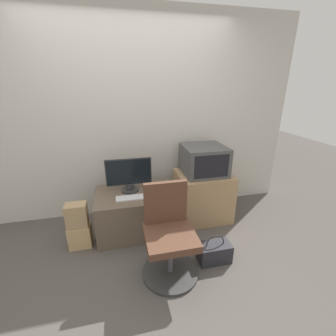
{
  "coord_description": "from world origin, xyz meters",
  "views": [
    {
      "loc": [
        -0.21,
        -1.63,
        1.73
      ],
      "look_at": [
        0.37,
        0.87,
        0.76
      ],
      "focal_mm": 24.0,
      "sensor_mm": 36.0,
      "label": 1
    }
  ],
  "objects_px": {
    "mouse": "(155,195)",
    "crt_tv": "(204,160)",
    "cardboard_box_lower": "(80,236)",
    "main_monitor": "(129,175)",
    "office_chair": "(169,238)",
    "keyboard": "(133,197)",
    "handbag": "(214,252)"
  },
  "relations": [
    {
      "from": "cardboard_box_lower",
      "to": "crt_tv",
      "type": "bearing_deg",
      "value": 10.72
    },
    {
      "from": "office_chair",
      "to": "cardboard_box_lower",
      "type": "xyz_separation_m",
      "value": [
        -0.89,
        0.56,
        -0.24
      ]
    },
    {
      "from": "keyboard",
      "to": "cardboard_box_lower",
      "type": "height_order",
      "value": "keyboard"
    },
    {
      "from": "crt_tv",
      "to": "office_chair",
      "type": "distance_m",
      "value": 1.16
    },
    {
      "from": "cardboard_box_lower",
      "to": "mouse",
      "type": "bearing_deg",
      "value": 2.19
    },
    {
      "from": "main_monitor",
      "to": "crt_tv",
      "type": "relative_size",
      "value": 1.02
    },
    {
      "from": "main_monitor",
      "to": "keyboard",
      "type": "relative_size",
      "value": 1.43
    },
    {
      "from": "mouse",
      "to": "cardboard_box_lower",
      "type": "height_order",
      "value": "mouse"
    },
    {
      "from": "cardboard_box_lower",
      "to": "handbag",
      "type": "bearing_deg",
      "value": -21.7
    },
    {
      "from": "mouse",
      "to": "crt_tv",
      "type": "xyz_separation_m",
      "value": [
        0.68,
        0.26,
        0.29
      ]
    },
    {
      "from": "mouse",
      "to": "handbag",
      "type": "relative_size",
      "value": 0.19
    },
    {
      "from": "keyboard",
      "to": "mouse",
      "type": "bearing_deg",
      "value": -3.92
    },
    {
      "from": "office_chair",
      "to": "cardboard_box_lower",
      "type": "relative_size",
      "value": 3.36
    },
    {
      "from": "mouse",
      "to": "crt_tv",
      "type": "distance_m",
      "value": 0.78
    },
    {
      "from": "main_monitor",
      "to": "mouse",
      "type": "height_order",
      "value": "main_monitor"
    },
    {
      "from": "main_monitor",
      "to": "crt_tv",
      "type": "xyz_separation_m",
      "value": [
        0.95,
        0.04,
        0.11
      ]
    },
    {
      "from": "keyboard",
      "to": "main_monitor",
      "type": "bearing_deg",
      "value": 94.7
    },
    {
      "from": "keyboard",
      "to": "cardboard_box_lower",
      "type": "bearing_deg",
      "value": -175.23
    },
    {
      "from": "crt_tv",
      "to": "handbag",
      "type": "height_order",
      "value": "crt_tv"
    },
    {
      "from": "mouse",
      "to": "cardboard_box_lower",
      "type": "relative_size",
      "value": 0.24
    },
    {
      "from": "cardboard_box_lower",
      "to": "main_monitor",
      "type": "bearing_deg",
      "value": 22.92
    },
    {
      "from": "crt_tv",
      "to": "handbag",
      "type": "bearing_deg",
      "value": -101.49
    },
    {
      "from": "cardboard_box_lower",
      "to": "handbag",
      "type": "height_order",
      "value": "handbag"
    },
    {
      "from": "mouse",
      "to": "handbag",
      "type": "distance_m",
      "value": 0.88
    },
    {
      "from": "main_monitor",
      "to": "crt_tv",
      "type": "bearing_deg",
      "value": 2.52
    },
    {
      "from": "crt_tv",
      "to": "office_chair",
      "type": "relative_size",
      "value": 0.6
    },
    {
      "from": "crt_tv",
      "to": "cardboard_box_lower",
      "type": "distance_m",
      "value": 1.72
    },
    {
      "from": "keyboard",
      "to": "cardboard_box_lower",
      "type": "xyz_separation_m",
      "value": [
        -0.61,
        -0.05,
        -0.39
      ]
    },
    {
      "from": "crt_tv",
      "to": "office_chair",
      "type": "height_order",
      "value": "crt_tv"
    },
    {
      "from": "mouse",
      "to": "handbag",
      "type": "xyz_separation_m",
      "value": [
        0.51,
        -0.58,
        -0.42
      ]
    },
    {
      "from": "office_chair",
      "to": "cardboard_box_lower",
      "type": "height_order",
      "value": "office_chair"
    },
    {
      "from": "keyboard",
      "to": "office_chair",
      "type": "xyz_separation_m",
      "value": [
        0.28,
        -0.61,
        -0.14
      ]
    }
  ]
}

